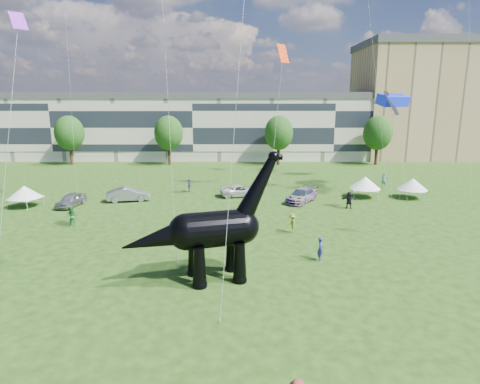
{
  "coord_description": "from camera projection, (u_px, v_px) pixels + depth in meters",
  "views": [
    {
      "loc": [
        0.79,
        -20.19,
        11.39
      ],
      "look_at": [
        0.86,
        8.0,
        5.0
      ],
      "focal_mm": 30.0,
      "sensor_mm": 36.0,
      "label": 1
    }
  ],
  "objects": [
    {
      "name": "dinosaur_sculpture",
      "position": [
        209.0,
        232.0,
        25.59
      ],
      "size": [
        10.47,
        4.44,
        8.6
      ],
      "rotation": [
        0.0,
        0.0,
        0.28
      ],
      "color": "black",
      "rests_on": "ground"
    },
    {
      "name": "visitors",
      "position": [
        231.0,
        218.0,
        36.79
      ],
      "size": [
        49.77,
        42.04,
        1.89
      ],
      "color": "navy",
      "rests_on": "ground"
    },
    {
      "name": "gazebo_left",
      "position": [
        25.0,
        192.0,
        43.88
      ],
      "size": [
        4.18,
        4.18,
        2.41
      ],
      "rotation": [
        0.0,
        0.0,
        -0.24
      ],
      "color": "silver",
      "rests_on": "ground"
    },
    {
      "name": "car_dark",
      "position": [
        302.0,
        195.0,
        46.3
      ],
      "size": [
        4.7,
        5.66,
        1.55
      ],
      "primitive_type": "imported",
      "rotation": [
        0.0,
        0.0,
        -0.57
      ],
      "color": "#595960",
      "rests_on": "ground"
    },
    {
      "name": "apartment_block",
      "position": [
        427.0,
        103.0,
        83.26
      ],
      "size": [
        28.0,
        18.0,
        22.0
      ],
      "primitive_type": "cube",
      "color": "tan",
      "rests_on": "ground"
    },
    {
      "name": "car_grey",
      "position": [
        128.0,
        194.0,
        46.65
      ],
      "size": [
        5.15,
        2.69,
        1.62
      ],
      "primitive_type": "imported",
      "rotation": [
        0.0,
        0.0,
        1.78
      ],
      "color": "gray",
      "rests_on": "ground"
    },
    {
      "name": "car_white",
      "position": [
        241.0,
        191.0,
        49.04
      ],
      "size": [
        5.35,
        3.09,
        1.4
      ],
      "primitive_type": "imported",
      "rotation": [
        0.0,
        0.0,
        1.73
      ],
      "color": "silver",
      "rests_on": "ground"
    },
    {
      "name": "terrace_row",
      "position": [
        196.0,
        129.0,
        81.33
      ],
      "size": [
        78.0,
        11.0,
        12.0
      ],
      "primitive_type": "cube",
      "color": "beige",
      "rests_on": "ground"
    },
    {
      "name": "car_silver",
      "position": [
        71.0,
        200.0,
        44.35
      ],
      "size": [
        2.45,
        4.56,
        1.47
      ],
      "primitive_type": "imported",
      "rotation": [
        0.0,
        0.0,
        -0.17
      ],
      "color": "#A9A8AD",
      "rests_on": "ground"
    },
    {
      "name": "gazebo_far",
      "position": [
        412.0,
        184.0,
        47.93
      ],
      "size": [
        4.55,
        4.55,
        2.43
      ],
      "rotation": [
        0.0,
        0.0,
        -0.39
      ],
      "color": "silver",
      "rests_on": "ground"
    },
    {
      "name": "tree_mid_right",
      "position": [
        279.0,
        130.0,
        72.52
      ],
      "size": [
        5.2,
        5.2,
        9.44
      ],
      "color": "#382314",
      "rests_on": "ground"
    },
    {
      "name": "ground",
      "position": [
        225.0,
        312.0,
        22.21
      ],
      "size": [
        220.0,
        220.0,
        0.0
      ],
      "primitive_type": "plane",
      "color": "#16330C",
      "rests_on": "ground"
    },
    {
      "name": "gazebo_near",
      "position": [
        365.0,
        183.0,
        48.28
      ],
      "size": [
        4.21,
        4.21,
        2.56
      ],
      "rotation": [
        0.0,
        0.0,
        -0.16
      ],
      "color": "white",
      "rests_on": "ground"
    },
    {
      "name": "tree_far_left",
      "position": [
        69.0,
        130.0,
        72.44
      ],
      "size": [
        5.2,
        5.2,
        9.44
      ],
      "color": "#382314",
      "rests_on": "ground"
    },
    {
      "name": "tree_mid_left",
      "position": [
        168.0,
        130.0,
        72.48
      ],
      "size": [
        5.2,
        5.2,
        9.44
      ],
      "color": "#382314",
      "rests_on": "ground"
    },
    {
      "name": "tree_far_right",
      "position": [
        378.0,
        130.0,
        72.56
      ],
      "size": [
        5.2,
        5.2,
        9.44
      ],
      "color": "#382314",
      "rests_on": "ground"
    }
  ]
}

